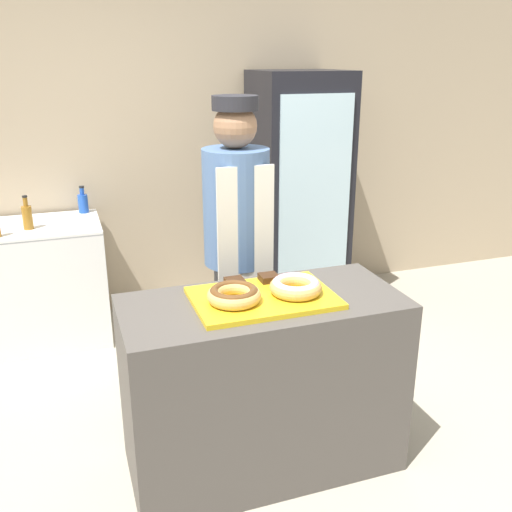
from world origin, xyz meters
The scene contains 13 objects.
ground_plane centered at (0.00, 0.00, 0.00)m, with size 14.00×14.00×0.00m, color #A89E89.
wall_back centered at (0.00, 2.13, 1.35)m, with size 8.00×0.06×2.70m.
display_counter centered at (0.00, 0.00, 0.44)m, with size 1.29×0.59×0.88m.
serving_tray centered at (0.00, 0.00, 0.89)m, with size 0.64×0.43×0.02m.
donut_chocolate_glaze centered at (-0.15, -0.03, 0.94)m, with size 0.24×0.24×0.07m.
donut_light_glaze centered at (0.15, -0.03, 0.94)m, with size 0.24×0.24×0.07m.
brownie_back_left centered at (-0.09, 0.16, 0.92)m, with size 0.09×0.09×0.03m.
brownie_back_right centered at (0.09, 0.16, 0.92)m, with size 0.09×0.09×0.03m.
baker_person centered at (0.07, 0.62, 0.93)m, with size 0.36×0.36×1.74m.
beverage_fridge centered at (0.92, 1.75, 0.92)m, with size 0.67×0.63×1.83m.
chest_freezer centered at (-1.06, 1.76, 0.43)m, with size 0.95×0.63×0.85m.
bottle_amber centered at (-1.05, 1.67, 0.94)m, with size 0.06×0.06×0.23m.
bottle_blue centered at (-0.68, 1.99, 0.92)m, with size 0.07×0.07×0.20m.
Camera 1 is at (-0.80, -2.23, 1.93)m, focal length 40.00 mm.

